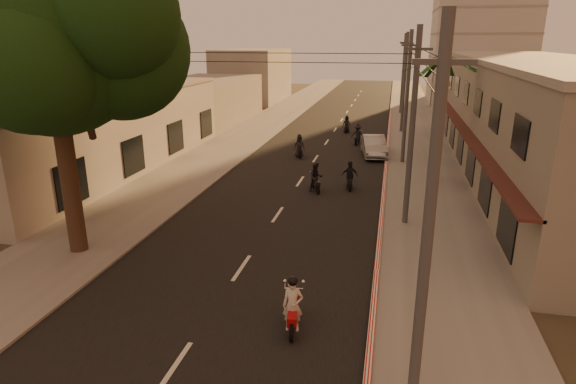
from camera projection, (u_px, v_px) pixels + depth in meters
name	position (u px, v px, depth m)	size (l,w,h in m)	color
ground	(224.00, 294.00, 16.64)	(160.00, 160.00, 0.00)	#383023
road	(315.00, 159.00, 35.25)	(10.00, 140.00, 0.02)	black
sidewalk_right	(421.00, 163.00, 33.72)	(5.00, 140.00, 0.12)	slate
sidewalk_left	(219.00, 153.00, 36.75)	(5.00, 140.00, 0.12)	slate
curb_stripe	(385.00, 180.00, 29.54)	(0.20, 60.00, 0.20)	#AC2412
shophouse_row	(536.00, 120.00, 29.47)	(8.80, 34.20, 7.30)	gray
left_building	(92.00, 131.00, 31.69)	(8.20, 24.20, 5.20)	#9B958C
broadleaf_tree	(61.00, 37.00, 17.38)	(9.60, 8.70, 12.10)	black
palm_tree	(444.00, 62.00, 27.74)	(5.00, 5.00, 8.20)	black
utility_poles	(409.00, 68.00, 32.01)	(1.20, 48.26, 9.00)	#38383A
filler_right	(472.00, 88.00, 54.79)	(8.00, 14.00, 6.00)	#9B958C
filler_left_near	(205.00, 101.00, 50.43)	(8.00, 14.00, 4.40)	#9B958C
filler_left_far	(253.00, 76.00, 66.79)	(8.00, 14.00, 7.00)	#9B958C
scooter_red	(293.00, 306.00, 14.37)	(0.79, 1.82, 1.79)	black
scooter_mid_a	(316.00, 178.00, 27.53)	(1.23, 1.69, 1.75)	black
scooter_mid_b	(350.00, 176.00, 28.01)	(1.06, 1.73, 1.71)	black
scooter_far_a	(299.00, 147.00, 35.53)	(1.07, 1.73, 1.74)	black
scooter_far_b	(357.00, 135.00, 39.79)	(1.23, 1.80, 1.77)	black
parked_car	(374.00, 146.00, 35.90)	(2.29, 4.78, 1.51)	#9DA0A5
scooter_far_c	(347.00, 125.00, 44.93)	(0.75, 1.63, 1.60)	black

